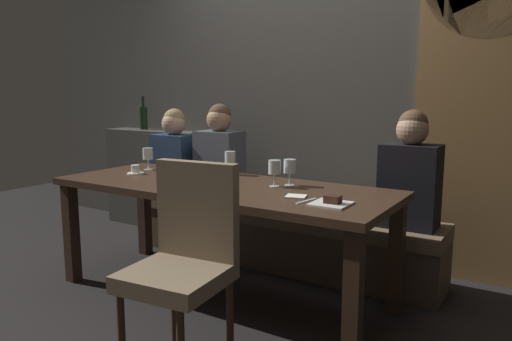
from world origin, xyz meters
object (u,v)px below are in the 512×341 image
Objects in this scene: espresso_cup at (135,170)px; dessert_plate at (332,202)px; banquette_bench at (275,235)px; wine_glass_end_right at (148,154)px; diner_redhead at (175,154)px; dining_table at (220,198)px; wine_glass_near_left at (275,168)px; diner_bearded at (219,155)px; wine_glass_end_left at (290,167)px; chair_near_side at (185,252)px; wine_bottle_dark_red at (143,117)px; fork_on_table at (306,201)px; diner_far_end at (410,172)px; wine_glass_center_back at (230,158)px.

espresso_cup is 1.57m from dessert_plate.
wine_glass_end_right is (-0.80, -0.52, 0.63)m from banquette_bench.
diner_redhead is (-0.98, -0.02, 0.57)m from banquette_bench.
dining_table is 13.41× the size of wine_glass_near_left.
dining_table is 2.84× the size of diner_bearded.
wine_glass_end_left is (0.92, -0.52, 0.04)m from diner_bearded.
chair_near_side is 1.34× the size of diner_redhead.
wine_bottle_dark_red is 2.72× the size of espresso_cup.
wine_glass_near_left is at bearing -24.87° from wine_bottle_dark_red.
wine_glass_end_left is at bearing 10.10° from espresso_cup.
banquette_bench is at bearing 138.30° from fork_on_table.
diner_far_end is 2.76m from wine_bottle_dark_red.
chair_near_side is at bearing -90.66° from wine_glass_near_left.
diner_redhead is 1.43m from wine_glass_near_left.
dining_table is 0.85m from wine_glass_end_right.
dessert_plate is (0.98, -0.49, -0.10)m from wine_glass_center_back.
espresso_cup is (0.98, -1.07, -0.30)m from wine_bottle_dark_red.
wine_glass_near_left is 1.00× the size of wine_glass_end_right.
espresso_cup is at bearing -106.06° from diner_bearded.
diner_bearded is 6.45× the size of espresso_cup.
wine_glass_near_left is 0.54m from wine_glass_center_back.
wine_glass_near_left is at bearing -3.60° from wine_glass_end_right.
dessert_plate is (-0.18, -0.84, -0.05)m from diner_far_end.
diner_redhead reaches higher than espresso_cup.
diner_far_end is at bearing -1.15° from diner_bearded.
fork_on_table is (1.21, -0.87, -0.07)m from diner_bearded.
fork_on_table is (0.29, -0.35, -0.11)m from wine_glass_end_left.
diner_redhead is at bearing 109.93° from wine_glass_end_right.
diner_far_end reaches higher than wine_glass_center_back.
diner_redhead reaches higher than dessert_plate.
wine_glass_end_right is (-1.12, 0.90, 0.30)m from chair_near_side.
diner_far_end is at bearing 15.52° from wine_glass_end_right.
chair_near_side is 0.97m from wine_glass_end_left.
wine_glass_near_left is (0.01, 0.83, 0.30)m from chair_near_side.
diner_far_end is 0.90m from fork_on_table.
dessert_plate is at bearing -32.70° from diner_bearded.
chair_near_side is 8.17× the size of espresso_cup.
chair_near_side is 5.76× the size of fork_on_table.
espresso_cup reaches higher than fork_on_table.
wine_bottle_dark_red is 2.72m from fork_on_table.
wine_glass_near_left is at bearing -139.51° from diner_far_end.
wine_glass_center_back is (0.37, -0.38, 0.04)m from diner_bearded.
diner_bearded is at bearing 145.09° from wine_glass_near_left.
chair_near_side is 2.76m from wine_bottle_dark_red.
diner_far_end is (1.98, 0.01, 0.01)m from diner_redhead.
wine_glass_end_left is 0.96× the size of fork_on_table.
wine_glass_near_left is at bearing 89.34° from chair_near_side.
diner_far_end is at bearing 34.32° from dining_table.
diner_redhead is at bearing 157.43° from wine_glass_center_back.
wine_glass_end_left is at bearing 0.58° from wine_glass_end_right.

